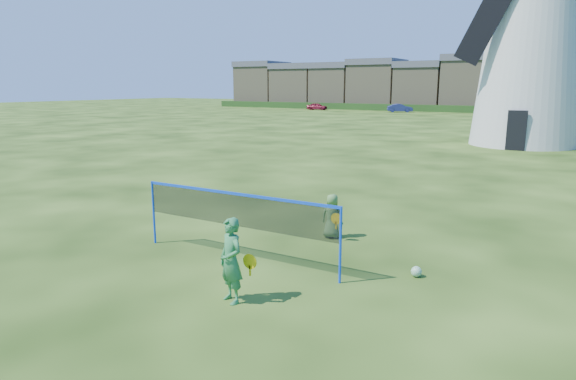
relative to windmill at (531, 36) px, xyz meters
The scene contains 10 objects.
ground 27.67m from the windmill, 94.79° to the right, with size 220.00×220.00×0.00m, color black.
windmill is the anchor object (origin of this frame).
badminton_net 27.95m from the windmill, 95.79° to the right, with size 5.05×0.05×1.55m.
player_girl 29.67m from the windmill, 93.06° to the right, with size 0.75×0.56×1.55m.
player_boy 25.44m from the windmill, 93.97° to the right, with size 0.65×0.43×1.13m.
play_ball 27.00m from the windmill, 87.94° to the right, with size 0.22×0.22×0.22m, color green.
terraced_houses 51.76m from the windmill, 118.83° to the left, with size 59.18×8.40×8.36m.
hedge 46.58m from the windmill, 121.68° to the left, with size 62.00×0.80×1.00m, color #193814.
car_left 49.41m from the windmill, 133.27° to the left, with size 1.31×3.25×1.11m, color maroon.
car_right 41.59m from the windmill, 119.30° to the left, with size 1.27×3.63×1.20m, color navy.
Camera 1 is at (5.86, -8.99, 3.81)m, focal length 31.28 mm.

